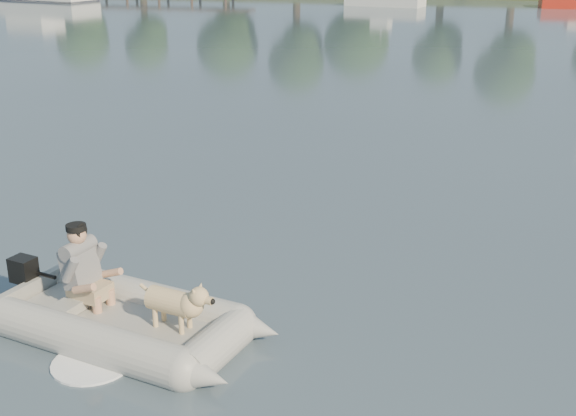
% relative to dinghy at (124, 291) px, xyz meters
% --- Properties ---
extents(water, '(160.00, 160.00, 0.00)m').
position_rel_dinghy_xyz_m(water, '(0.58, 0.43, -0.53)').
color(water, slate).
rests_on(water, ground).
extents(dinghy, '(4.81, 3.83, 1.26)m').
position_rel_dinghy_xyz_m(dinghy, '(0.00, 0.00, 0.00)').
color(dinghy, '#AAAAA5').
rests_on(dinghy, water).
extents(man, '(0.75, 0.68, 0.97)m').
position_rel_dinghy_xyz_m(man, '(-0.61, 0.17, 0.17)').
color(man, slate).
rests_on(man, dinghy).
extents(dog, '(0.88, 0.45, 0.56)m').
position_rel_dinghy_xyz_m(dog, '(0.58, -0.06, -0.06)').
color(dog, tan).
rests_on(dog, dinghy).
extents(outboard_motor, '(0.42, 0.33, 0.71)m').
position_rel_dinghy_xyz_m(outboard_motor, '(-1.48, 0.28, -0.25)').
color(outboard_motor, black).
rests_on(outboard_motor, dinghy).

